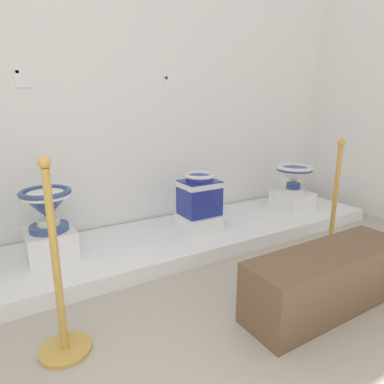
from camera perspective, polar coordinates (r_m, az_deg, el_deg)
The scene contains 14 objects.
ground_plane at distance 2.35m, azimuth 22.63°, elevation -20.47°, with size 6.40×5.71×0.02m, color #B2A899.
wall_back at distance 3.55m, azimuth -3.88°, elevation 16.88°, with size 4.60×0.06×2.87m, color white.
display_platform at distance 3.32m, azimuth 0.86°, elevation -7.17°, with size 3.92×0.98×0.13m, color white.
plinth_block_central_ornate at distance 2.88m, azimuth -22.87°, elevation -8.13°, with size 0.36×0.37×0.23m, color white.
antique_toilet_central_ornate at distance 2.78m, azimuth -23.52°, elevation -2.06°, with size 0.38×0.38×0.33m.
plinth_block_squat_floral at distance 3.24m, azimuth 1.24°, elevation -5.07°, with size 0.32×0.38×0.15m, color white.
antique_toilet_squat_floral at distance 3.16m, azimuth 1.26°, elevation -0.22°, with size 0.35×0.30×0.40m.
plinth_block_tall_cobalt at distance 4.05m, azimuth 16.70°, elevation -1.36°, with size 0.38×0.38×0.19m, color white.
antique_toilet_tall_cobalt at distance 3.98m, azimuth 17.02°, elevation 2.84°, with size 0.41×0.41×0.31m.
info_placard_first at distance 3.13m, azimuth -26.78°, elevation 16.99°, with size 0.13×0.01×0.15m.
info_placard_second at distance 3.51m, azimuth -3.96°, elevation 18.26°, with size 0.09×0.01×0.12m.
stanchion_post_near_left at distance 1.96m, azimuth -21.54°, elevation -17.00°, with size 0.27×0.27×1.07m.
stanchion_post_near_right at distance 3.23m, azimuth 22.85°, elevation -4.19°, with size 0.24×0.24×1.02m.
museum_bench at distance 2.41m, azimuth 22.08°, elevation -13.61°, with size 1.21×0.36×0.40m, color brown.
Camera 1 is at (0.57, -0.21, 1.30)m, focal length 31.30 mm.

